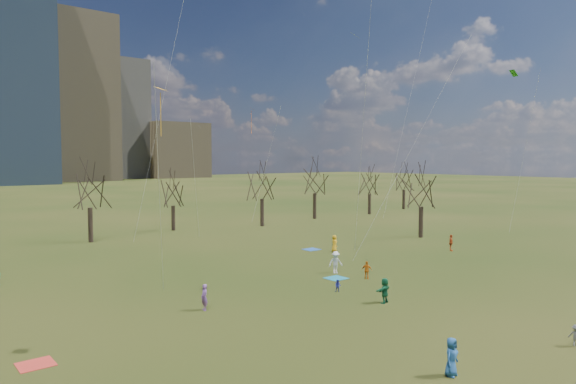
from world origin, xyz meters
TOP-DOWN VIEW (x-y plane):
  - ground at (0.00, 0.00)m, footprint 500.00×500.00m
  - bare_tree_row at (-0.09, 37.22)m, footprint 113.04×29.80m
  - blanket_teal at (2.53, 8.91)m, footprint 1.60×1.50m
  - blanket_navy at (9.80, 20.12)m, footprint 1.60×1.50m
  - blanket_crimson at (-20.81, 5.26)m, footprint 1.60×1.50m
  - person_0 at (-6.62, -7.84)m, footprint 0.94×0.70m
  - person_3 at (1.64, -9.78)m, footprint 0.57×0.80m
  - person_4 at (4.31, 7.17)m, footprint 0.79×0.90m
  - person_5 at (0.11, 1.75)m, footprint 1.65×0.83m
  - person_7 at (-10.22, 7.91)m, footprint 0.47×0.66m
  - person_8 at (-0.35, 5.76)m, footprint 0.54×0.57m
  - person_9 at (3.84, 10.31)m, footprint 1.39×1.12m
  - person_10 at (20.70, 10.22)m, footprint 1.09×0.87m
  - person_12 at (10.78, 17.62)m, footprint 0.81×1.00m
  - kites_airborne at (6.03, 14.09)m, footprint 64.31×43.65m

SIDE VIEW (x-z plane):
  - ground at x=0.00m, z-range 0.00..0.00m
  - blanket_teal at x=2.53m, z-range 0.00..0.03m
  - blanket_navy at x=9.80m, z-range 0.00..0.03m
  - blanket_crimson at x=-20.81m, z-range 0.00..0.03m
  - person_8 at x=-0.35m, z-range 0.00..0.93m
  - person_3 at x=1.64m, z-range 0.00..1.13m
  - person_4 at x=4.31m, z-range 0.00..1.46m
  - person_7 at x=-10.22m, z-range 0.00..1.69m
  - person_5 at x=0.11m, z-range 0.00..1.71m
  - person_10 at x=20.70m, z-range 0.00..1.73m
  - person_0 at x=-6.62m, z-range 0.00..1.75m
  - person_12 at x=10.78m, z-range 0.00..1.76m
  - person_9 at x=3.84m, z-range 0.00..1.87m
  - bare_tree_row at x=-0.09m, z-range 1.37..10.87m
  - kites_airborne at x=6.03m, z-range -2.22..31.36m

